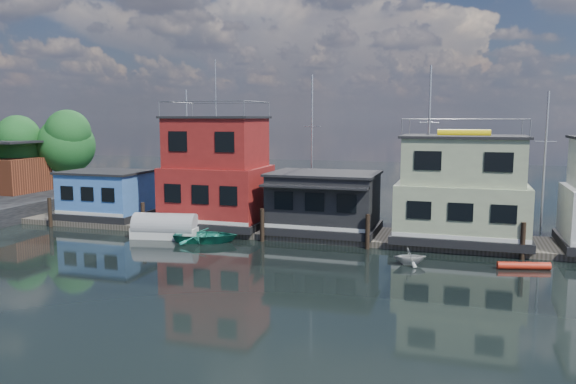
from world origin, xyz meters
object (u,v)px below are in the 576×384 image
(houseboat_dark, at_px, (324,202))
(dinghy_white, at_px, (410,256))
(houseboat_red, at_px, (217,174))
(dinghy_teal, at_px, (206,236))
(red_kayak, at_px, (524,266))
(tarp_runabout, at_px, (165,228))
(houseboat_green, at_px, (462,191))
(houseboat_blue, at_px, (106,195))

(houseboat_dark, distance_m, dinghy_white, 8.90)
(houseboat_red, relative_size, dinghy_teal, 2.84)
(red_kayak, distance_m, dinghy_white, 6.06)
(tarp_runabout, height_order, red_kayak, tarp_runabout)
(dinghy_white, bearing_deg, tarp_runabout, 63.01)
(houseboat_red, distance_m, dinghy_white, 15.97)
(red_kayak, relative_size, dinghy_white, 1.51)
(tarp_runabout, bearing_deg, houseboat_green, 1.22)
(houseboat_blue, height_order, dinghy_white, houseboat_blue)
(houseboat_red, relative_size, houseboat_green, 1.41)
(houseboat_dark, bearing_deg, houseboat_blue, 179.94)
(houseboat_green, relative_size, tarp_runabout, 1.78)
(houseboat_green, height_order, tarp_runabout, houseboat_green)
(tarp_runabout, height_order, dinghy_white, tarp_runabout)
(houseboat_green, relative_size, red_kayak, 3.01)
(red_kayak, height_order, dinghy_white, dinghy_white)
(houseboat_green, bearing_deg, houseboat_blue, -180.00)
(tarp_runabout, relative_size, dinghy_teal, 1.13)
(houseboat_green, bearing_deg, tarp_runabout, -169.14)
(red_kayak, xyz_separation_m, dinghy_white, (-5.99, -0.87, 0.28))
(houseboat_blue, relative_size, houseboat_green, 0.76)
(houseboat_blue, relative_size, houseboat_red, 0.54)
(houseboat_red, bearing_deg, houseboat_green, 0.00)
(houseboat_dark, height_order, red_kayak, houseboat_dark)
(houseboat_red, bearing_deg, red_kayak, -13.84)
(houseboat_blue, xyz_separation_m, houseboat_green, (26.50, 0.00, 1.34))
(tarp_runabout, bearing_deg, houseboat_dark, 10.10)
(tarp_runabout, relative_size, red_kayak, 1.69)
(houseboat_dark, xyz_separation_m, dinghy_teal, (-6.97, -4.10, -1.98))
(red_kayak, bearing_deg, houseboat_green, 110.66)
(houseboat_red, height_order, dinghy_teal, houseboat_red)
(tarp_runabout, height_order, dinghy_teal, tarp_runabout)
(red_kayak, bearing_deg, dinghy_teal, 163.97)
(dinghy_teal, height_order, dinghy_white, dinghy_white)
(dinghy_white, bearing_deg, houseboat_green, -43.26)
(houseboat_blue, distance_m, red_kayak, 30.38)
(houseboat_dark, bearing_deg, dinghy_white, -42.55)
(houseboat_red, height_order, tarp_runabout, houseboat_red)
(houseboat_blue, bearing_deg, red_kayak, -9.54)
(red_kayak, bearing_deg, houseboat_red, 152.80)
(houseboat_red, distance_m, red_kayak, 21.36)
(houseboat_red, distance_m, houseboat_dark, 8.18)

